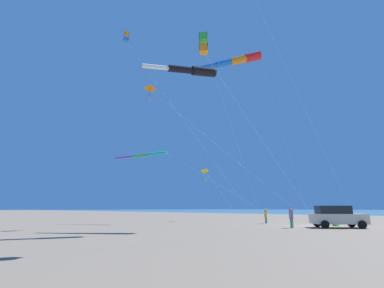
{
  "coord_description": "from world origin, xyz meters",
  "views": [
    {
      "loc": [
        -26.38,
        -10.63,
        1.63
      ],
      "look_at": [
        -9.63,
        6.76,
        7.59
      ],
      "focal_mm": 24.42,
      "sensor_mm": 36.0,
      "label": 1
    }
  ],
  "objects": [
    {
      "name": "kite_windsock_long_streamer_right",
      "position": [
        -12.52,
        3.81,
        13.01
      ],
      "size": [
        10.45,
        3.82,
        13.66
      ],
      "color": "black",
      "rests_on": "ground_plane"
    },
    {
      "name": "kite_delta_red_high_left",
      "position": [
        0.26,
        14.46,
        6.7
      ],
      "size": [
        1.15,
        6.81,
        7.04
      ],
      "color": "yellow",
      "rests_on": "ground_plane"
    },
    {
      "name": "person_child_green_jacket",
      "position": [
        0.63,
        5.47,
        0.88
      ],
      "size": [
        0.57,
        0.57,
        1.61
      ],
      "color": "#3D7F51",
      "rests_on": "ground_plane"
    },
    {
      "name": "person_adult_flyer",
      "position": [
        -4.06,
        0.21,
        0.96
      ],
      "size": [
        0.53,
        0.41,
        1.76
      ],
      "color": "#3D7F51",
      "rests_on": "ground_plane"
    },
    {
      "name": "kite_windsock_long_streamer_left",
      "position": [
        -8.92,
        14.92,
        7.87
      ],
      "size": [
        9.45,
        16.52,
        8.26
      ],
      "color": "#1EB7C6",
      "rests_on": "ground_plane"
    },
    {
      "name": "parked_car",
      "position": [
        -1.06,
        -2.43,
        0.95
      ],
      "size": [
        4.18,
        4.49,
        1.85
      ],
      "color": "beige",
      "rests_on": "ground_plane"
    },
    {
      "name": "ground_plane",
      "position": [
        0.0,
        0.0,
        0.0
      ],
      "size": [
        600.0,
        600.0,
        0.0
      ],
      "primitive_type": "plane",
      "color": "#756654"
    },
    {
      "name": "kite_box_purple_drifting",
      "position": [
        -16.77,
        -1.64,
        10.77
      ],
      "size": [
        13.44,
        0.73,
        11.4
      ],
      "color": "green",
      "rests_on": "ground_plane"
    },
    {
      "name": "kite_delta_white_trailing",
      "position": [
        -11.99,
        10.55,
        13.73
      ],
      "size": [
        7.05,
        13.87,
        14.13
      ],
      "color": "orange",
      "rests_on": "ground_plane"
    },
    {
      "name": "kite_windsock_rainbow_low_near",
      "position": [
        -6.36,
        3.82,
        16.53
      ],
      "size": [
        8.05,
        7.92,
        17.68
      ],
      "color": "red",
      "rests_on": "ground_plane"
    },
    {
      "name": "cooler_box",
      "position": [
        1.29,
        -1.52,
        0.21
      ],
      "size": [
        0.62,
        0.42,
        0.42
      ],
      "color": "green",
      "rests_on": "ground_plane"
    },
    {
      "name": "kite_box_magenta_far_left",
      "position": [
        -13.04,
        14.59,
        21.68
      ],
      "size": [
        7.83,
        12.61,
        22.37
      ],
      "color": "orange",
      "rests_on": "ground_plane"
    }
  ]
}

